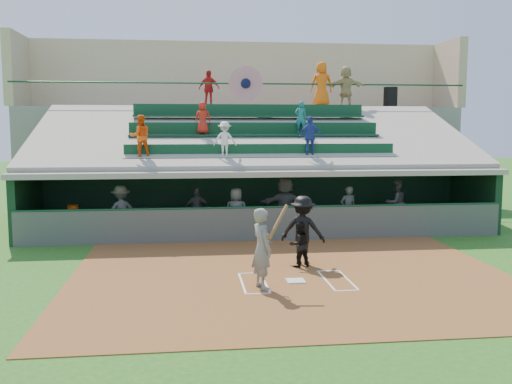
{
  "coord_description": "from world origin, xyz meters",
  "views": [
    {
      "loc": [
        -2.53,
        -13.21,
        3.75
      ],
      "look_at": [
        -0.55,
        3.5,
        1.8
      ],
      "focal_mm": 40.0,
      "sensor_mm": 36.0,
      "label": 1
    }
  ],
  "objects": [
    {
      "name": "white_table",
      "position": [
        -6.42,
        6.38,
        0.39
      ],
      "size": [
        0.88,
        0.71,
        0.7
      ],
      "primitive_type": "cube",
      "rotation": [
        0.0,
        0.0,
        0.16
      ],
      "color": "white",
      "rests_on": "dugout_floor"
    },
    {
      "name": "grandstand",
      "position": [
        -0.01,
        10.51,
        2.26
      ],
      "size": [
        20.4,
        10.4,
        7.8
      ],
      "color": "#4E544F",
      "rests_on": "ground"
    },
    {
      "name": "dugout_player_b",
      "position": [
        -2.24,
        6.84,
        0.82
      ],
      "size": [
        0.93,
        0.42,
        1.55
      ],
      "primitive_type": "imported",
      "rotation": [
        0.0,
        0.0,
        3.09
      ],
      "color": "#51544F",
      "rests_on": "dugout_floor"
    },
    {
      "name": "batters_box_chalk",
      "position": [
        0.0,
        0.0,
        0.02
      ],
      "size": [
        2.65,
        1.85,
        0.01
      ],
      "color": "white",
      "rests_on": "dirt_slab"
    },
    {
      "name": "dugout_floor",
      "position": [
        0.0,
        6.75,
        0.02
      ],
      "size": [
        16.0,
        3.5,
        0.04
      ],
      "primitive_type": "cube",
      "color": "#99968B",
      "rests_on": "ground"
    },
    {
      "name": "concourse_staff_a",
      "position": [
        -1.59,
        12.43,
        5.4
      ],
      "size": [
        1.02,
        0.67,
        1.6
      ],
      "primitive_type": "imported",
      "rotation": [
        0.0,
        0.0,
        2.82
      ],
      "color": "red",
      "rests_on": "concourse_slab"
    },
    {
      "name": "ground",
      "position": [
        0.0,
        0.0,
        0.0
      ],
      "size": [
        100.0,
        100.0,
        0.0
      ],
      "primitive_type": "plane",
      "color": "#235718",
      "rests_on": "ground"
    },
    {
      "name": "home_plate",
      "position": [
        0.0,
        0.0,
        0.04
      ],
      "size": [
        0.43,
        0.43,
        0.03
      ],
      "primitive_type": "cube",
      "color": "silver",
      "rests_on": "dirt_slab"
    },
    {
      "name": "trash_bin",
      "position": [
        6.96,
        13.01,
        5.09
      ],
      "size": [
        0.65,
        0.65,
        0.97
      ],
      "primitive_type": "cylinder",
      "color": "black",
      "rests_on": "concourse_slab"
    },
    {
      "name": "dugout_player_d",
      "position": [
        0.82,
        6.33,
        1.01
      ],
      "size": [
        1.84,
        0.68,
        1.95
      ],
      "primitive_type": "imported",
      "rotation": [
        0.0,
        0.0,
        3.08
      ],
      "color": "#5D5F5A",
      "rests_on": "dugout_floor"
    },
    {
      "name": "concourse_staff_b",
      "position": [
        3.41,
        12.07,
        5.6
      ],
      "size": [
        1.02,
        0.71,
        2.0
      ],
      "primitive_type": "imported",
      "rotation": [
        0.0,
        0.0,
        3.07
      ],
      "color": "#ED5F0D",
      "rests_on": "concourse_slab"
    },
    {
      "name": "dirt_slab",
      "position": [
        0.0,
        0.5,
        0.01
      ],
      "size": [
        11.0,
        9.0,
        0.02
      ],
      "primitive_type": "cube",
      "color": "brown",
      "rests_on": "ground"
    },
    {
      "name": "catcher",
      "position": [
        0.36,
        1.43,
        0.62
      ],
      "size": [
        0.7,
        0.62,
        1.2
      ],
      "primitive_type": "imported",
      "rotation": [
        0.0,
        0.0,
        3.48
      ],
      "color": "black",
      "rests_on": "dirt_slab"
    },
    {
      "name": "dugout_bench",
      "position": [
        -0.26,
        7.87,
        0.25
      ],
      "size": [
        13.48,
        5.47,
        0.43
      ],
      "primitive_type": "cube",
      "rotation": [
        0.0,
        0.0,
        0.36
      ],
      "color": "#966036",
      "rests_on": "dugout_floor"
    },
    {
      "name": "concourse_staff_c",
      "position": [
        4.54,
        12.1,
        5.51
      ],
      "size": [
        1.77,
        0.97,
        1.82
      ],
      "primitive_type": "imported",
      "rotation": [
        0.0,
        0.0,
        2.87
      ],
      "color": "tan",
      "rests_on": "concourse_slab"
    },
    {
      "name": "dugout_player_e",
      "position": [
        3.05,
        6.19,
        0.85
      ],
      "size": [
        0.63,
        0.46,
        1.61
      ],
      "primitive_type": "imported",
      "rotation": [
        0.0,
        0.0,
        3.27
      ],
      "color": "#5B5E59",
      "rests_on": "dugout_floor"
    },
    {
      "name": "concourse_slab",
      "position": [
        0.0,
        13.5,
        2.3
      ],
      "size": [
        20.0,
        3.0,
        4.6
      ],
      "primitive_type": "cube",
      "color": "gray",
      "rests_on": "ground"
    },
    {
      "name": "dugout_player_f",
      "position": [
        5.07,
        6.89,
        0.93
      ],
      "size": [
        1.0,
        0.87,
        1.77
      ],
      "primitive_type": "imported",
      "rotation": [
        0.0,
        0.0,
        3.4
      ],
      "color": "#5A5D57",
      "rests_on": "dugout_floor"
    },
    {
      "name": "home_umpire",
      "position": [
        0.53,
        1.77,
        0.95
      ],
      "size": [
        1.37,
        1.08,
        1.86
      ],
      "primitive_type": "imported",
      "rotation": [
        0.0,
        0.0,
        2.77
      ],
      "color": "black",
      "rests_on": "dirt_slab"
    },
    {
      "name": "dugout_player_c",
      "position": [
        -0.96,
        5.71,
        0.87
      ],
      "size": [
        0.9,
        0.67,
        1.65
      ],
      "primitive_type": "imported",
      "rotation": [
        0.0,
        0.0,
        2.95
      ],
      "color": "#50534E",
      "rests_on": "dugout_floor"
    },
    {
      "name": "dugout_player_a",
      "position": [
        -4.81,
        6.14,
        0.91
      ],
      "size": [
        1.27,
        1.0,
        1.73
      ],
      "primitive_type": "imported",
      "rotation": [
        0.0,
        0.0,
        3.51
      ],
      "color": "#555853",
      "rests_on": "dugout_floor"
    },
    {
      "name": "batter_at_plate",
      "position": [
        -0.88,
        -0.48,
        0.96
      ],
      "size": [
        0.95,
        0.82,
        1.95
      ],
      "color": "#5F625C",
      "rests_on": "dirt_slab"
    },
    {
      "name": "water_cooler",
      "position": [
        -6.43,
        6.43,
        0.92
      ],
      "size": [
        0.37,
        0.37,
        0.37
      ],
      "primitive_type": "cylinder",
      "color": "#C44D0B",
      "rests_on": "white_table"
    }
  ]
}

